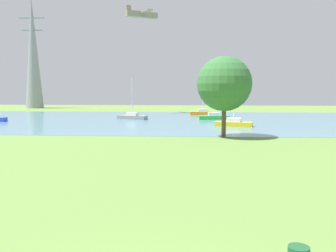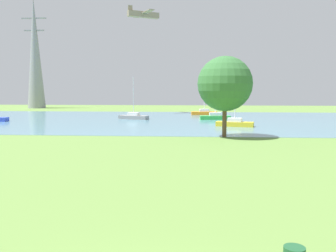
{
  "view_description": "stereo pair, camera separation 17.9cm",
  "coord_description": "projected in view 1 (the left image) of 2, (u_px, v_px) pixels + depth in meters",
  "views": [
    {
      "loc": [
        1.26,
        -7.02,
        4.88
      ],
      "look_at": [
        -0.6,
        20.4,
        2.08
      ],
      "focal_mm": 38.91,
      "sensor_mm": 36.0,
      "label": 1
    },
    {
      "loc": [
        1.44,
        -7.0,
        4.88
      ],
      "look_at": [
        -0.6,
        20.4,
        2.08
      ],
      "focal_mm": 38.91,
      "sensor_mm": 36.0,
      "label": 2
    }
  ],
  "objects": [
    {
      "name": "water_surface",
      "position": [
        185.0,
        120.0,
        57.17
      ],
      "size": [
        140.0,
        40.0,
        0.02
      ],
      "primitive_type": "cube",
      "color": "#59889C",
      "rests_on": "ground"
    },
    {
      "name": "sailboat_green",
      "position": [
        214.0,
        117.0,
        58.03
      ],
      "size": [
        4.91,
        1.91,
        6.62
      ],
      "color": "green",
      "rests_on": "water_surface"
    },
    {
      "name": "sailboat_gray",
      "position": [
        132.0,
        116.0,
        58.63
      ],
      "size": [
        5.03,
        2.82,
        6.85
      ],
      "color": "gray",
      "rests_on": "water_surface"
    },
    {
      "name": "electricity_pylon",
      "position": [
        33.0,
        52.0,
        91.81
      ],
      "size": [
        6.4,
        4.4,
        28.17
      ],
      "color": "gray",
      "rests_on": "ground"
    },
    {
      "name": "ground_plane",
      "position": [
        177.0,
        150.0,
        29.38
      ],
      "size": [
        160.0,
        160.0,
        0.0
      ],
      "primitive_type": "plane",
      "color": "olive"
    },
    {
      "name": "light_aircraft",
      "position": [
        142.0,
        14.0,
        71.23
      ],
      "size": [
        6.09,
        7.82,
        2.1
      ],
      "color": "gray"
    },
    {
      "name": "tree_east_far",
      "position": [
        224.0,
        84.0,
        36.64
      ],
      "size": [
        5.55,
        5.55,
        8.18
      ],
      "color": "brown",
      "rests_on": "ground"
    },
    {
      "name": "sailboat_yellow",
      "position": [
        234.0,
        123.0,
        47.39
      ],
      "size": [
        5.02,
        2.59,
        6.86
      ],
      "color": "yellow",
      "rests_on": "water_surface"
    },
    {
      "name": "sailboat_orange",
      "position": [
        203.0,
        112.0,
        68.6
      ],
      "size": [
        4.89,
        1.8,
        8.1
      ],
      "color": "orange",
      "rests_on": "water_surface"
    }
  ]
}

